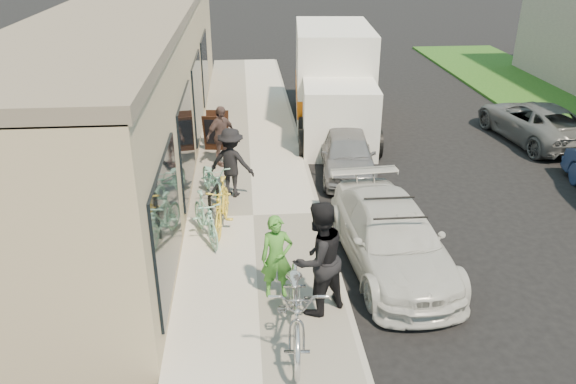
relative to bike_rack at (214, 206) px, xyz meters
name	(u,v)px	position (x,y,z in m)	size (l,w,h in m)	color
ground	(366,293)	(2.83, -2.40, -0.73)	(120.00, 120.00, 0.00)	black
sidewalk	(253,218)	(0.83, 0.60, -0.65)	(3.00, 34.00, 0.15)	#BDB8AA
curb	(320,216)	(2.38, 0.60, -0.66)	(0.12, 34.00, 0.13)	#99968C
storefront	(135,80)	(-2.41, 5.59, 1.40)	(3.60, 20.00, 4.22)	tan
bike_rack	(214,206)	(0.00, 0.00, 0.00)	(0.21, 0.66, 0.96)	black
sandwich_board	(216,131)	(-0.13, 4.96, -0.01)	(0.77, 0.77, 1.10)	black
sedan_white	(391,237)	(3.49, -1.48, -0.09)	(2.08, 4.50, 1.31)	silver
sedan_silver	(347,153)	(3.45, 3.15, -0.13)	(1.42, 3.52, 1.20)	gray
moving_truck	(334,84)	(3.73, 7.48, 0.69)	(2.97, 6.68, 3.20)	white
far_car_gray	(535,121)	(9.82, 5.39, -0.11)	(2.03, 4.41, 1.23)	#535557
tandem_bike	(297,304)	(1.42, -3.71, 0.07)	(0.86, 2.47, 1.30)	#BBBBBD
woman_rider	(277,257)	(1.18, -2.51, 0.20)	(0.57, 0.37, 1.55)	#428C2E
man_standing	(318,259)	(1.84, -2.99, 0.44)	(0.98, 0.77, 2.03)	black
cruiser_bike_a	(205,218)	(-0.17, -0.39, -0.08)	(0.46, 1.65, 0.99)	#8FD5B9
cruiser_bike_b	(213,180)	(-0.10, 1.60, -0.11)	(0.62, 1.77, 0.93)	#8FD5B9
cruiser_bike_c	(222,206)	(0.16, 0.05, -0.04)	(0.51, 1.80, 1.08)	yellow
bystander_a	(231,163)	(0.36, 1.73, 0.28)	(1.11, 0.64, 1.71)	black
bystander_b	(221,136)	(0.06, 3.76, 0.26)	(0.97, 0.41, 1.66)	#513D39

